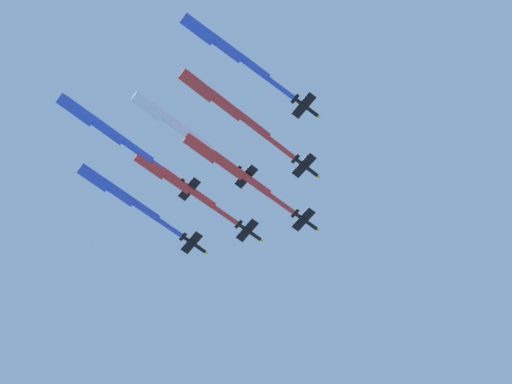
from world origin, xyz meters
The scene contains 7 objects.
jet_lead centered at (-11.13, -1.93, 208.15)m, with size 49.21×8.43×3.96m.
jet_port_inner centered at (-20.69, 11.28, 209.47)m, with size 46.35×8.41×3.96m.
jet_starboard_inner centered at (-22.14, -16.64, 207.04)m, with size 50.50×8.48×3.96m.
jet_port_mid centered at (-30.94, -3.24, 208.88)m, with size 46.48×8.40×4.10m.
jet_starboard_mid centered at (-32.21, 24.23, 209.38)m, with size 46.49×8.38×4.06m.
jet_port_outer centered at (-31.03, -29.81, 209.32)m, with size 48.44×8.42×3.96m.
jet_starboard_outer centered at (-46.10, 9.73, 209.24)m, with size 52.15×8.38×4.11m.
Camera 1 is at (-48.81, -69.02, -28.70)m, focal length 59.78 mm.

